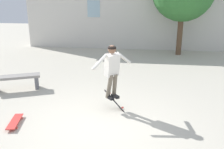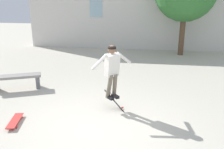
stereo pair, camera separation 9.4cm
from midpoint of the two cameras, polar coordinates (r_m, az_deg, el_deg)
The scene contains 6 objects.
ground_plane at distance 6.16m, azimuth -3.56°, elevation -11.37°, with size 40.00×40.00×0.00m, color beige.
building_backdrop at distance 14.21m, azimuth 3.36°, elevation 15.21°, with size 12.10×0.52×5.75m.
park_bench at distance 8.71m, azimuth -21.42°, elevation -1.12°, with size 1.55×0.95×0.49m.
skater at distance 6.43m, azimuth -0.41°, elevation 1.66°, with size 0.96×0.87×1.43m.
skateboard_flipping at distance 6.87m, azimuth 0.26°, elevation -6.21°, with size 0.64×0.40×0.67m.
skateboard_resting at distance 6.60m, azimuth -21.72°, elevation -9.93°, with size 0.37×0.81×0.08m.
Camera 1 is at (1.04, -5.26, 3.02)m, focal length 40.00 mm.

